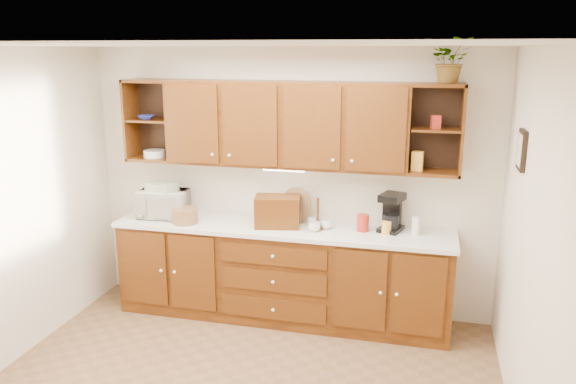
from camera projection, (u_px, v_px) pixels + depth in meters
The scene contains 24 objects.
ceiling at pixel (224, 45), 3.57m from camera, with size 4.00×4.00×0.00m, color white.
back_wall at pixel (289, 182), 5.54m from camera, with size 4.00×4.00×0.00m, color beige.
right_wall at pixel (538, 264), 3.43m from camera, with size 3.50×3.50×0.00m, color beige.
base_cabinets at pixel (282, 274), 5.47m from camera, with size 3.20×0.60×0.90m, color #351706.
countertop at pixel (281, 228), 5.34m from camera, with size 3.24×0.64×0.04m, color white.
upper_cabinets at pixel (286, 124), 5.24m from camera, with size 3.20×0.33×0.80m.
undercabinet_light at pixel (284, 170), 5.30m from camera, with size 0.40×0.05×0.03m, color white.
framed_picture at pixel (522, 150), 4.14m from camera, with size 0.03×0.24×0.30m, color black.
wicker_basket at pixel (185, 216), 5.42m from camera, with size 0.24×0.24×0.14m, color brown.
microwave at pixel (163, 204), 5.61m from camera, with size 0.48×0.33×0.27m, color silver.
towel_stack at pixel (162, 187), 5.56m from camera, with size 0.27×0.20×0.08m, color #E3C56A.
wine_bottle at pixel (278, 209), 5.38m from camera, with size 0.06×0.06×0.28m, color #103218.
woven_tray at pixel (296, 221), 5.47m from camera, with size 0.34×0.34×0.02m, color brown.
bread_box at pixel (278, 211), 5.30m from camera, with size 0.42×0.26×0.29m, color #351706.
mug_tree at pixel (318, 224), 5.24m from camera, with size 0.28×0.27×0.30m.
canister_red at pixel (363, 223), 5.17m from camera, with size 0.11×0.11×0.16m, color #AF2519.
canister_white at pixel (416, 226), 5.06m from camera, with size 0.07×0.07×0.17m, color white.
canister_yellow at pixel (386, 228), 5.09m from camera, with size 0.08×0.08×0.12m, color gold.
coffee_maker at pixel (392, 213), 5.17m from camera, with size 0.25×0.29×0.35m.
bowl_stack at pixel (146, 117), 5.54m from camera, with size 0.16×0.16×0.04m, color navy.
plate_stack at pixel (154, 154), 5.63m from camera, with size 0.21×0.21×0.07m, color white.
pantry_box_yellow at pixel (417, 161), 4.99m from camera, with size 0.10×0.08×0.18m, color gold.
pantry_box_red at pixel (436, 122), 4.87m from camera, with size 0.08×0.07×0.12m, color #AF2519.
potted_plant at pixel (451, 60), 4.72m from camera, with size 0.34×0.30×0.38m, color #999999.
Camera 1 is at (1.29, -3.49, 2.57)m, focal length 35.00 mm.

